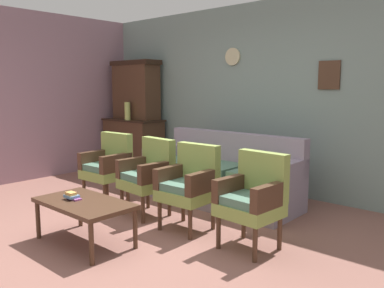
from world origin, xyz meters
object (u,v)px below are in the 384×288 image
object	(u,v)px
side_cabinet	(134,145)
armchair_row_middle	(189,183)
armchair_near_cabinet	(108,164)
armchair_by_doorway	(253,196)
armchair_near_couch_end	(148,173)
floral_couch	(221,178)
coffee_table	(84,206)
book_stack_on_table	(72,196)
vase_on_cabinet	(127,111)

from	to	relation	value
side_cabinet	armchair_row_middle	distance (m)	3.21
armchair_near_cabinet	armchair_by_doorway	size ratio (longest dim) A/B	1.00
armchair_near_couch_end	armchair_row_middle	bearing A→B (deg)	-2.94
floral_couch	armchair_near_couch_end	world-z (taller)	same
coffee_table	armchair_by_doorway	bearing A→B (deg)	37.86
book_stack_on_table	floral_couch	bearing A→B (deg)	82.21
side_cabinet	armchair_row_middle	size ratio (longest dim) A/B	1.28
armchair_near_cabinet	book_stack_on_table	bearing A→B (deg)	-51.07
coffee_table	book_stack_on_table	distance (m)	0.17
armchair_near_couch_end	armchair_row_middle	distance (m)	0.68
armchair_near_cabinet	book_stack_on_table	world-z (taller)	armchair_near_cabinet
armchair_row_middle	book_stack_on_table	world-z (taller)	armchair_row_middle
armchair_near_couch_end	armchair_by_doorway	world-z (taller)	same
armchair_row_middle	coffee_table	distance (m)	1.09
floral_couch	armchair_near_couch_end	xyz separation A→B (m)	(-0.34, -0.96, 0.17)
armchair_near_cabinet	armchair_near_couch_end	distance (m)	0.79
side_cabinet	coffee_table	world-z (taller)	side_cabinet
armchair_near_couch_end	coffee_table	xyz separation A→B (m)	(0.20, -1.01, -0.12)
coffee_table	book_stack_on_table	size ratio (longest dim) A/B	5.92
side_cabinet	armchair_near_cabinet	xyz separation A→B (m)	(1.31, -1.53, 0.03)
side_cabinet	vase_on_cabinet	bearing A→B (deg)	-66.52
floral_couch	armchair_near_cabinet	xyz separation A→B (m)	(-1.13, -0.95, 0.17)
vase_on_cabinet	book_stack_on_table	xyz separation A→B (m)	(2.09, -2.40, -0.63)
vase_on_cabinet	armchair_near_couch_end	xyz separation A→B (m)	(2.03, -1.35, -0.59)
armchair_near_cabinet	armchair_near_couch_end	size ratio (longest dim) A/B	1.00
side_cabinet	armchair_near_couch_end	size ratio (longest dim) A/B	1.28
book_stack_on_table	vase_on_cabinet	bearing A→B (deg)	131.01
vase_on_cabinet	floral_couch	world-z (taller)	vase_on_cabinet
side_cabinet	armchair_near_cabinet	bearing A→B (deg)	-49.34
armchair_near_cabinet	armchair_near_couch_end	world-z (taller)	same
floral_couch	book_stack_on_table	xyz separation A→B (m)	(-0.28, -2.02, 0.13)
floral_couch	armchair_by_doorway	xyz separation A→B (m)	(1.13, -0.99, 0.17)
side_cabinet	armchair_near_cabinet	size ratio (longest dim) A/B	1.28
armchair_row_middle	coffee_table	xyz separation A→B (m)	(-0.48, -0.98, -0.12)
armchair_row_middle	armchair_by_doorway	size ratio (longest dim) A/B	1.00
vase_on_cabinet	book_stack_on_table	bearing A→B (deg)	-48.99
armchair_near_cabinet	armchair_by_doorway	distance (m)	2.26
armchair_by_doorway	coffee_table	xyz separation A→B (m)	(-1.27, -0.98, -0.12)
side_cabinet	floral_couch	distance (m)	2.52
armchair_row_middle	armchair_by_doorway	world-z (taller)	same
floral_couch	vase_on_cabinet	bearing A→B (deg)	170.69
floral_couch	coffee_table	world-z (taller)	floral_couch
armchair_near_couch_end	coffee_table	size ratio (longest dim) A/B	0.90
floral_couch	armchair_near_couch_end	size ratio (longest dim) A/B	2.32
side_cabinet	armchair_near_cabinet	world-z (taller)	side_cabinet
armchair_by_doorway	armchair_near_couch_end	bearing A→B (deg)	178.92
vase_on_cabinet	armchair_near_couch_end	size ratio (longest dim) A/B	0.34
floral_couch	armchair_near_couch_end	bearing A→B (deg)	-109.38
armchair_near_cabinet	armchair_near_couch_end	xyz separation A→B (m)	(0.79, -0.01, 0.00)
vase_on_cabinet	armchair_near_couch_end	bearing A→B (deg)	-33.69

